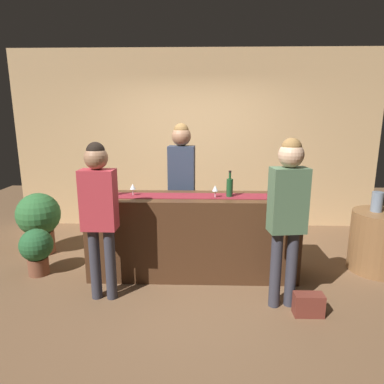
# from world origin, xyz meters

# --- Properties ---
(ground_plane) EXTENTS (10.00, 10.00, 0.00)m
(ground_plane) POSITION_xyz_m (0.00, 0.00, 0.00)
(ground_plane) COLOR brown
(back_wall) EXTENTS (6.00, 0.12, 2.90)m
(back_wall) POSITION_xyz_m (0.00, 1.90, 1.45)
(back_wall) COLOR tan
(back_wall) RESTS_ON ground
(bar_counter) EXTENTS (2.41, 0.60, 0.96)m
(bar_counter) POSITION_xyz_m (0.00, 0.00, 0.48)
(bar_counter) COLOR #472B19
(bar_counter) RESTS_ON ground
(counter_runner_cloth) EXTENTS (2.29, 0.28, 0.01)m
(counter_runner_cloth) POSITION_xyz_m (0.00, 0.00, 0.96)
(counter_runner_cloth) COLOR maroon
(counter_runner_cloth) RESTS_ON bar_counter
(wine_bottle_green) EXTENTS (0.07, 0.07, 0.30)m
(wine_bottle_green) POSITION_xyz_m (0.42, -0.02, 1.07)
(wine_bottle_green) COLOR #194723
(wine_bottle_green) RESTS_ON bar_counter
(wine_bottle_clear) EXTENTS (0.07, 0.07, 0.30)m
(wine_bottle_clear) POSITION_xyz_m (-0.91, 0.01, 1.07)
(wine_bottle_clear) COLOR #B2C6C1
(wine_bottle_clear) RESTS_ON bar_counter
(wine_bottle_amber) EXTENTS (0.07, 0.07, 0.30)m
(wine_bottle_amber) POSITION_xyz_m (1.00, 0.07, 1.07)
(wine_bottle_amber) COLOR brown
(wine_bottle_amber) RESTS_ON bar_counter
(wine_glass_near_customer) EXTENTS (0.07, 0.07, 0.14)m
(wine_glass_near_customer) POSITION_xyz_m (-0.69, 0.00, 1.07)
(wine_glass_near_customer) COLOR silver
(wine_glass_near_customer) RESTS_ON bar_counter
(wine_glass_mid_counter) EXTENTS (0.07, 0.07, 0.14)m
(wine_glass_mid_counter) POSITION_xyz_m (0.25, -0.07, 1.07)
(wine_glass_mid_counter) COLOR silver
(wine_glass_mid_counter) RESTS_ON bar_counter
(bartender) EXTENTS (0.35, 0.25, 1.77)m
(bartender) POSITION_xyz_m (-0.16, 0.58, 1.11)
(bartender) COLOR #26262B
(bartender) RESTS_ON ground
(customer_sipping) EXTENTS (0.36, 0.24, 1.68)m
(customer_sipping) POSITION_xyz_m (0.92, -0.68, 1.04)
(customer_sipping) COLOR #33333D
(customer_sipping) RESTS_ON ground
(customer_browsing) EXTENTS (0.34, 0.23, 1.63)m
(customer_browsing) POSITION_xyz_m (-0.91, -0.59, 1.00)
(customer_browsing) COLOR #33333D
(customer_browsing) RESTS_ON ground
(round_side_table) EXTENTS (0.68, 0.68, 0.74)m
(round_side_table) POSITION_xyz_m (2.27, 0.16, 0.37)
(round_side_table) COLOR brown
(round_side_table) RESTS_ON ground
(vase_on_side_table) EXTENTS (0.13, 0.13, 0.24)m
(vase_on_side_table) POSITION_xyz_m (2.21, 0.20, 0.86)
(vase_on_side_table) COLOR slate
(vase_on_side_table) RESTS_ON round_side_table
(potted_plant_tall) EXTENTS (0.58, 0.58, 0.85)m
(potted_plant_tall) POSITION_xyz_m (-2.11, 0.56, 0.49)
(potted_plant_tall) COLOR brown
(potted_plant_tall) RESTS_ON ground
(potted_plant_small) EXTENTS (0.39, 0.39, 0.57)m
(potted_plant_small) POSITION_xyz_m (-1.86, -0.08, 0.33)
(potted_plant_small) COLOR brown
(potted_plant_small) RESTS_ON ground
(handbag) EXTENTS (0.28, 0.14, 0.22)m
(handbag) POSITION_xyz_m (1.13, -0.85, 0.11)
(handbag) COLOR brown
(handbag) RESTS_ON ground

